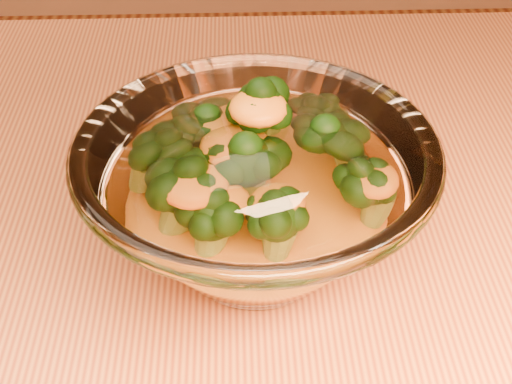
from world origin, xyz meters
TOP-DOWN VIEW (x-y plane):
  - table at (0.00, 0.00)m, footprint 1.20×0.80m
  - glass_bowl at (0.09, -0.01)m, footprint 0.25×0.25m
  - cheese_sauce at (0.09, -0.01)m, footprint 0.13×0.13m
  - broccoli_heap at (0.09, 0.01)m, footprint 0.17×0.15m

SIDE VIEW (x-z plane):
  - table at x=0.00m, z-range 0.28..1.03m
  - cheese_sauce at x=0.09m, z-range 0.77..0.80m
  - glass_bowl at x=0.09m, z-range 0.75..0.86m
  - broccoli_heap at x=0.09m, z-range 0.78..0.87m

